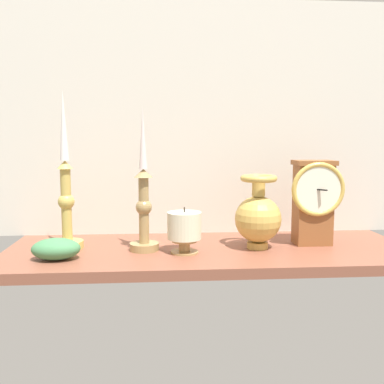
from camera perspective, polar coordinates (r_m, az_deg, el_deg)
The scene contains 8 objects.
ground_plane at distance 107.44cm, azimuth 2.33°, elevation -8.05°, with size 100.00×36.00×2.40cm, color brown.
back_wall at distance 122.36cm, azimuth 1.39°, elevation 9.70°, with size 120.00×2.00×65.00cm, color beige.
mantel_clock at distance 112.57cm, azimuth 15.94°, elevation -0.99°, with size 13.47×9.16×21.52cm.
candlestick_tall_left at distance 103.09cm, azimuth -6.45°, elevation -1.48°, with size 7.11×7.11×34.42cm.
candlestick_tall_center at distance 108.64cm, azimuth -16.45°, elevation -0.57°, with size 7.68×7.68×38.48cm.
brass_vase_bulbous at distance 106.12cm, azimuth 8.80°, elevation -3.17°, with size 11.41×11.41×18.15cm.
pillar_candle_front at distance 101.10cm, azimuth -1.02°, elevation -4.94°, with size 8.06×8.06×10.95cm.
ivy_sprig at distance 100.97cm, azimuth -17.68°, elevation -7.24°, with size 10.81×7.57×4.83cm.
Camera 1 is at (-12.10, -103.11, 26.48)cm, focal length 40.00 mm.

